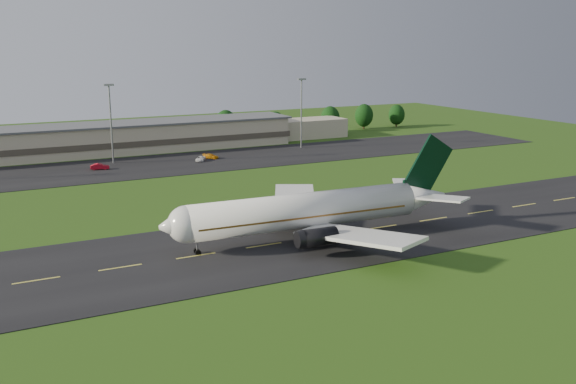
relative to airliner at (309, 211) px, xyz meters
name	(u,v)px	position (x,y,z in m)	size (l,w,h in m)	color
ground	(196,256)	(-18.83, 0.04, -4.66)	(360.00, 360.00, 0.00)	#244110
taxiway	(196,256)	(-18.83, 0.04, -4.61)	(220.00, 30.00, 0.10)	black
apron	(100,170)	(-18.83, 72.04, -4.61)	(260.00, 30.00, 0.10)	black
airliner	(309,211)	(0.00, 0.00, 0.00)	(51.30, 42.14, 15.57)	white
terminal	(105,139)	(-12.43, 96.22, -0.67)	(145.00, 16.00, 8.40)	#B6AA8B
light_mast_centre	(110,114)	(-13.83, 80.04, 8.08)	(2.40, 1.20, 20.35)	gray
light_mast_east	(301,105)	(41.17, 80.04, 8.08)	(2.40, 1.20, 20.35)	gray
tree_line	(179,127)	(12.08, 106.32, 0.06)	(193.64, 8.38, 9.45)	black
service_vehicle_b	(100,167)	(-18.63, 72.76, -3.82)	(1.57, 4.50, 1.48)	#9F0A1A
service_vehicle_c	(201,159)	(7.24, 72.59, -3.96)	(2.01, 4.36, 1.21)	white
service_vehicle_d	(211,156)	(10.88, 74.75, -3.93)	(1.77, 4.36, 1.26)	orange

